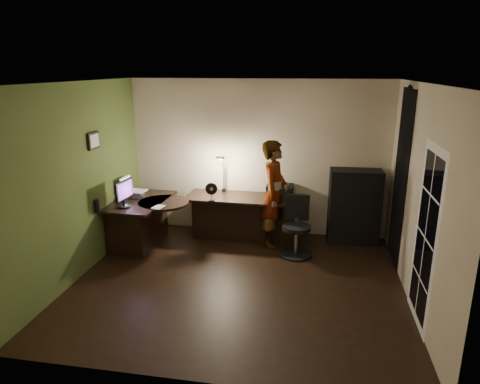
% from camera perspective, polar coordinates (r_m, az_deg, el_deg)
% --- Properties ---
extents(floor, '(4.50, 4.00, 0.01)m').
position_cam_1_polar(floor, '(6.09, -0.32, -11.96)').
color(floor, black).
rests_on(floor, ground).
extents(ceiling, '(4.50, 4.00, 0.01)m').
position_cam_1_polar(ceiling, '(5.37, -0.37, 14.44)').
color(ceiling, silver).
rests_on(ceiling, floor).
extents(wall_back, '(4.50, 0.01, 2.70)m').
position_cam_1_polar(wall_back, '(7.50, 2.39, 4.53)').
color(wall_back, '#C1B192').
rests_on(wall_back, floor).
extents(wall_front, '(4.50, 0.01, 2.70)m').
position_cam_1_polar(wall_front, '(3.74, -5.87, -7.96)').
color(wall_front, '#C1B192').
rests_on(wall_front, floor).
extents(wall_left, '(0.01, 4.00, 2.70)m').
position_cam_1_polar(wall_left, '(6.36, -20.75, 1.32)').
color(wall_left, '#C1B192').
rests_on(wall_left, floor).
extents(wall_right, '(0.01, 4.00, 2.70)m').
position_cam_1_polar(wall_right, '(5.65, 22.80, -0.72)').
color(wall_right, '#C1B192').
rests_on(wall_right, floor).
extents(green_wall_overlay, '(0.00, 4.00, 2.70)m').
position_cam_1_polar(green_wall_overlay, '(6.36, -20.63, 1.32)').
color(green_wall_overlay, '#475A27').
rests_on(green_wall_overlay, floor).
extents(arched_doorway, '(0.01, 0.90, 2.60)m').
position_cam_1_polar(arched_doorway, '(6.74, 20.60, 1.70)').
color(arched_doorway, black).
rests_on(arched_doorway, floor).
extents(french_door, '(0.02, 0.92, 2.10)m').
position_cam_1_polar(french_door, '(5.23, 23.50, -5.60)').
color(french_door, white).
rests_on(french_door, floor).
extents(framed_picture, '(0.04, 0.30, 0.25)m').
position_cam_1_polar(framed_picture, '(6.63, -18.98, 6.49)').
color(framed_picture, black).
rests_on(framed_picture, wall_left).
extents(desk_left, '(0.88, 1.37, 0.77)m').
position_cam_1_polar(desk_left, '(7.35, -13.06, -3.97)').
color(desk_left, black).
rests_on(desk_left, floor).
extents(desk_right, '(2.02, 0.73, 0.76)m').
position_cam_1_polar(desk_right, '(7.40, 0.75, -3.46)').
color(desk_right, black).
rests_on(desk_right, floor).
extents(cabinet, '(0.86, 0.46, 1.26)m').
position_cam_1_polar(cabinet, '(7.44, 14.97, -1.86)').
color(cabinet, black).
rests_on(cabinet, floor).
extents(laptop_stand, '(0.25, 0.21, 0.10)m').
position_cam_1_polar(laptop_stand, '(7.37, -13.67, -0.28)').
color(laptop_stand, silver).
rests_on(laptop_stand, desk_left).
extents(laptop, '(0.38, 0.36, 0.24)m').
position_cam_1_polar(laptop, '(7.33, -13.76, 1.00)').
color(laptop, silver).
rests_on(laptop, laptop_stand).
extents(monitor, '(0.14, 0.47, 0.31)m').
position_cam_1_polar(monitor, '(6.88, -15.28, -0.69)').
color(monitor, black).
rests_on(monitor, desk_left).
extents(mouse, '(0.07, 0.09, 0.03)m').
position_cam_1_polar(mouse, '(6.94, -15.03, -1.72)').
color(mouse, silver).
rests_on(mouse, desk_left).
extents(phone, '(0.09, 0.14, 0.01)m').
position_cam_1_polar(phone, '(7.45, -13.21, -0.46)').
color(phone, black).
rests_on(phone, desk_left).
extents(pen, '(0.07, 0.12, 0.01)m').
position_cam_1_polar(pen, '(7.01, -15.04, -1.64)').
color(pen, black).
rests_on(pen, desk_left).
extents(speaker, '(0.10, 0.10, 0.20)m').
position_cam_1_polar(speaker, '(6.73, -18.53, -1.82)').
color(speaker, black).
rests_on(speaker, desk_left).
extents(notepad, '(0.18, 0.23, 0.01)m').
position_cam_1_polar(notepad, '(6.77, -10.85, -1.99)').
color(notepad, silver).
rests_on(notepad, desk_left).
extents(desk_fan, '(0.22, 0.16, 0.31)m').
position_cam_1_polar(desk_fan, '(7.05, -3.82, 0.07)').
color(desk_fan, black).
rests_on(desk_fan, desk_right).
extents(headphones, '(0.19, 0.11, 0.09)m').
position_cam_1_polar(headphones, '(7.18, 4.75, -0.57)').
color(headphones, navy).
rests_on(headphones, desk_right).
extents(printer, '(0.45, 0.36, 0.20)m').
position_cam_1_polar(printer, '(7.39, 5.35, 0.35)').
color(printer, black).
rests_on(printer, desk_right).
extents(desk_lamp, '(0.27, 0.37, 0.74)m').
position_cam_1_polar(desk_lamp, '(7.48, -2.18, 2.75)').
color(desk_lamp, black).
rests_on(desk_lamp, desk_right).
extents(office_chair, '(0.55, 0.55, 0.94)m').
position_cam_1_polar(office_chair, '(6.76, 7.56, -4.70)').
color(office_chair, black).
rests_on(office_chair, floor).
extents(person, '(0.51, 0.69, 1.77)m').
position_cam_1_polar(person, '(7.01, 4.59, -0.28)').
color(person, '#D8A88C').
rests_on(person, floor).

